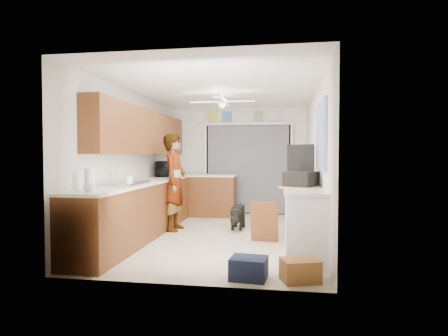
{
  "coord_description": "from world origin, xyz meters",
  "views": [
    {
      "loc": [
        1.05,
        -6.33,
        1.39
      ],
      "look_at": [
        0.0,
        0.4,
        1.15
      ],
      "focal_mm": 30.0,
      "sensor_mm": 36.0,
      "label": 1
    }
  ],
  "objects_px": {
    "suitcase": "(301,179)",
    "dog": "(238,216)",
    "paper_towel_roll": "(90,179)",
    "man": "(175,182)",
    "navy_crate": "(249,268)",
    "microwave": "(167,169)",
    "cup": "(89,188)",
    "cardboard_box": "(300,270)"
  },
  "relations": [
    {
      "from": "cardboard_box",
      "to": "man",
      "type": "distance_m",
      "value": 3.39
    },
    {
      "from": "microwave",
      "to": "cup",
      "type": "bearing_deg",
      "value": 170.82
    },
    {
      "from": "navy_crate",
      "to": "dog",
      "type": "distance_m",
      "value": 2.83
    },
    {
      "from": "man",
      "to": "cup",
      "type": "bearing_deg",
      "value": 172.42
    },
    {
      "from": "navy_crate",
      "to": "paper_towel_roll",
      "type": "bearing_deg",
      "value": 172.27
    },
    {
      "from": "paper_towel_roll",
      "to": "microwave",
      "type": "bearing_deg",
      "value": 88.89
    },
    {
      "from": "cardboard_box",
      "to": "dog",
      "type": "distance_m",
      "value": 2.97
    },
    {
      "from": "navy_crate",
      "to": "dog",
      "type": "height_order",
      "value": "dog"
    },
    {
      "from": "paper_towel_roll",
      "to": "man",
      "type": "bearing_deg",
      "value": 78.27
    },
    {
      "from": "cup",
      "to": "navy_crate",
      "type": "xyz_separation_m",
      "value": [
        1.94,
        -0.06,
        -0.87
      ]
    },
    {
      "from": "dog",
      "to": "microwave",
      "type": "bearing_deg",
      "value": 164.28
    },
    {
      "from": "cup",
      "to": "navy_crate",
      "type": "height_order",
      "value": "cup"
    },
    {
      "from": "cardboard_box",
      "to": "suitcase",
      "type": "bearing_deg",
      "value": 86.88
    },
    {
      "from": "navy_crate",
      "to": "microwave",
      "type": "bearing_deg",
      "value": 120.91
    },
    {
      "from": "paper_towel_roll",
      "to": "cardboard_box",
      "type": "relative_size",
      "value": 0.7
    },
    {
      "from": "microwave",
      "to": "paper_towel_roll",
      "type": "height_order",
      "value": "microwave"
    },
    {
      "from": "cup",
      "to": "dog",
      "type": "distance_m",
      "value": 3.2
    },
    {
      "from": "microwave",
      "to": "suitcase",
      "type": "distance_m",
      "value": 3.32
    },
    {
      "from": "paper_towel_roll",
      "to": "dog",
      "type": "xyz_separation_m",
      "value": [
        1.6,
        2.52,
        -0.83
      ]
    },
    {
      "from": "man",
      "to": "dog",
      "type": "relative_size",
      "value": 2.85
    },
    {
      "from": "man",
      "to": "cardboard_box",
      "type": "bearing_deg",
      "value": -138.76
    },
    {
      "from": "microwave",
      "to": "suitcase",
      "type": "relative_size",
      "value": 1.17
    },
    {
      "from": "suitcase",
      "to": "dog",
      "type": "bearing_deg",
      "value": 150.35
    },
    {
      "from": "microwave",
      "to": "navy_crate",
      "type": "distance_m",
      "value": 3.99
    },
    {
      "from": "cardboard_box",
      "to": "dog",
      "type": "height_order",
      "value": "dog"
    },
    {
      "from": "microwave",
      "to": "cup",
      "type": "height_order",
      "value": "microwave"
    },
    {
      "from": "cup",
      "to": "paper_towel_roll",
      "type": "distance_m",
      "value": 0.26
    },
    {
      "from": "cup",
      "to": "navy_crate",
      "type": "relative_size",
      "value": 0.32
    },
    {
      "from": "man",
      "to": "paper_towel_roll",
      "type": "bearing_deg",
      "value": 168.9
    },
    {
      "from": "suitcase",
      "to": "dog",
      "type": "relative_size",
      "value": 0.79
    },
    {
      "from": "suitcase",
      "to": "navy_crate",
      "type": "relative_size",
      "value": 1.24
    },
    {
      "from": "microwave",
      "to": "navy_crate",
      "type": "relative_size",
      "value": 1.45
    },
    {
      "from": "microwave",
      "to": "cup",
      "type": "xyz_separation_m",
      "value": [
        0.05,
        -3.26,
        -0.11
      ]
    },
    {
      "from": "paper_towel_roll",
      "to": "navy_crate",
      "type": "bearing_deg",
      "value": -7.73
    },
    {
      "from": "microwave",
      "to": "man",
      "type": "height_order",
      "value": "man"
    },
    {
      "from": "paper_towel_roll",
      "to": "man",
      "type": "distance_m",
      "value": 2.29
    },
    {
      "from": "suitcase",
      "to": "cardboard_box",
      "type": "relative_size",
      "value": 1.25
    },
    {
      "from": "cardboard_box",
      "to": "man",
      "type": "bearing_deg",
      "value": 130.61
    },
    {
      "from": "paper_towel_roll",
      "to": "dog",
      "type": "distance_m",
      "value": 3.1
    },
    {
      "from": "microwave",
      "to": "suitcase",
      "type": "xyz_separation_m",
      "value": [
        2.62,
        -2.04,
        -0.05
      ]
    },
    {
      "from": "man",
      "to": "dog",
      "type": "height_order",
      "value": "man"
    },
    {
      "from": "suitcase",
      "to": "navy_crate",
      "type": "height_order",
      "value": "suitcase"
    }
  ]
}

